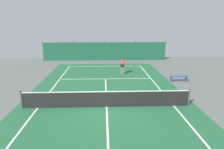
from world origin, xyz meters
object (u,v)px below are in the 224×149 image
tennis_ball_by_sideline (136,76)px  parked_car (107,51)px  water_bottle (180,91)px  tennis_ball_near_player (111,77)px  courtside_bench (179,77)px  tennis_ball_midcourt (72,79)px  tennis_player (123,65)px  tennis_net (107,99)px

tennis_ball_by_sideline → parked_car: 11.63m
parked_car → water_bottle: (4.97, -15.94, -0.72)m
tennis_ball_near_player → courtside_bench: courtside_bench is taller
tennis_ball_near_player → water_bottle: (4.88, -4.46, 0.09)m
tennis_ball_midcourt → parked_car: parked_car is taller
courtside_bench → tennis_ball_by_sideline: bearing=153.5°
tennis_player → tennis_ball_midcourt: bearing=40.9°
tennis_ball_near_player → tennis_ball_by_sideline: same height
tennis_player → parked_car: bearing=-62.0°
tennis_ball_near_player → parked_car: size_ratio=0.02×
tennis_ball_near_player → tennis_player: bearing=44.3°
tennis_player → water_bottle: 6.77m
courtside_bench → tennis_ball_midcourt: bearing=173.7°
tennis_ball_by_sideline → water_bottle: (2.50, -4.60, 0.09)m
tennis_ball_midcourt → courtside_bench: size_ratio=0.04×
tennis_net → tennis_ball_by_sideline: bearing=67.8°
tennis_player → water_bottle: (3.70, -5.61, -0.84)m
tennis_ball_midcourt → tennis_ball_by_sideline: bearing=6.7°
tennis_ball_midcourt → courtside_bench: (9.32, -1.02, 0.34)m
tennis_net → courtside_bench: (6.31, 5.34, -0.14)m
tennis_net → tennis_player: 8.24m
tennis_ball_midcourt → tennis_net: bearing=-64.7°
tennis_ball_by_sideline → parked_car: bearing=102.3°
tennis_player → tennis_ball_midcourt: 5.06m
tennis_ball_midcourt → tennis_ball_by_sideline: size_ratio=1.00×
tennis_ball_near_player → water_bottle: water_bottle is taller
tennis_ball_near_player → tennis_ball_by_sideline: 2.39m
tennis_net → parked_car: parked_car is taller
tennis_net → tennis_player: (1.67, 8.06, 0.45)m
tennis_ball_by_sideline → water_bottle: water_bottle is taller
tennis_ball_near_player → tennis_ball_midcourt: same height
tennis_net → tennis_ball_midcourt: tennis_net is taller
tennis_player → tennis_ball_by_sideline: (1.20, -1.01, -0.93)m
tennis_ball_midcourt → parked_car: (3.41, 12.03, 0.81)m
tennis_net → water_bottle: bearing=24.5°
tennis_player → parked_car: size_ratio=0.38×
courtside_bench → parked_car: bearing=114.4°
tennis_ball_midcourt → courtside_bench: 9.38m
tennis_player → tennis_ball_midcourt: size_ratio=24.85×
courtside_bench → water_bottle: bearing=-107.9°
tennis_ball_midcourt → tennis_player: bearing=20.0°
tennis_ball_near_player → courtside_bench: 6.04m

